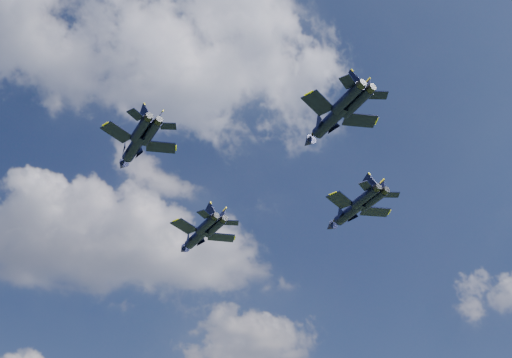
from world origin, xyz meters
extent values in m
cylinder|color=black|center=(-12.14, 19.51, 58.64)|extent=(5.85, 9.97, 2.00)
cone|color=black|center=(-14.73, 25.42, 58.64)|extent=(2.89, 3.41, 1.89)
ellipsoid|color=brown|center=(-13.61, 22.87, 59.25)|extent=(2.27, 3.35, 0.91)
cube|color=black|center=(-14.92, 15.87, 58.64)|extent=(5.64, 5.68, 0.20)
cube|color=black|center=(-7.58, 19.08, 58.64)|extent=(5.20, 3.04, 0.20)
cube|color=black|center=(-11.53, 10.91, 58.64)|extent=(2.96, 3.13, 0.16)
cube|color=black|center=(-6.24, 13.23, 58.64)|extent=(2.79, 1.87, 0.16)
cube|color=black|center=(-10.36, 12.40, 60.19)|extent=(2.05, 2.73, 3.35)
cube|color=black|center=(-8.12, 13.38, 60.19)|extent=(1.81, 3.28, 3.35)
cylinder|color=black|center=(-23.93, -6.07, 59.65)|extent=(5.00, 9.03, 1.80)
cone|color=black|center=(-26.07, -0.68, 59.65)|extent=(2.54, 3.05, 1.70)
ellipsoid|color=brown|center=(-25.15, -3.00, 60.20)|extent=(1.97, 3.02, 0.82)
cube|color=black|center=(-26.54, -9.26, 59.65)|extent=(5.13, 5.06, 0.18)
cube|color=black|center=(-19.84, -6.60, 59.65)|extent=(4.62, 2.63, 0.18)
cube|color=black|center=(-23.65, -13.82, 59.65)|extent=(2.70, 2.80, 0.14)
cube|color=black|center=(-18.81, -11.90, 59.65)|extent=(2.55, 1.76, 0.14)
cube|color=black|center=(-22.55, -12.52, 61.05)|extent=(1.76, 2.51, 3.01)
cube|color=black|center=(-20.50, -11.71, 61.05)|extent=(1.60, 2.97, 3.01)
cylinder|color=black|center=(14.38, 4.62, 57.73)|extent=(5.28, 9.79, 1.95)
cone|color=black|center=(12.15, 10.48, 57.73)|extent=(2.72, 3.28, 1.84)
ellipsoid|color=brown|center=(13.11, 7.95, 58.33)|extent=(2.09, 3.27, 0.89)
cube|color=black|center=(11.50, 1.22, 57.73)|extent=(5.56, 5.44, 0.19)
cube|color=black|center=(18.78, 3.98, 57.73)|extent=(5.03, 2.91, 0.19)
cube|color=black|center=(14.55, -3.76, 57.73)|extent=(2.93, 3.02, 0.15)
cube|color=black|center=(19.81, -1.76, 57.73)|extent=(2.78, 1.93, 0.15)
cube|color=black|center=(15.76, -2.37, 59.25)|extent=(1.87, 2.74, 3.25)
cube|color=black|center=(17.98, -1.53, 59.25)|extent=(1.72, 3.21, 3.25)
cylinder|color=black|center=(4.63, -18.63, 58.13)|extent=(5.03, 9.29, 1.85)
cone|color=black|center=(2.50, -13.07, 58.13)|extent=(2.58, 3.12, 1.75)
ellipsoid|color=brown|center=(3.42, -15.47, 58.69)|extent=(1.99, 3.10, 0.84)
cube|color=black|center=(1.91, -21.87, 58.13)|extent=(5.28, 5.17, 0.18)
cube|color=black|center=(8.81, -19.23, 58.13)|extent=(4.77, 2.76, 0.18)
cube|color=black|center=(4.81, -26.59, 58.13)|extent=(2.78, 2.87, 0.14)
cube|color=black|center=(9.80, -24.68, 58.13)|extent=(2.64, 1.83, 0.14)
cube|color=black|center=(5.96, -25.27, 59.57)|extent=(1.78, 2.60, 3.09)
cube|color=black|center=(8.07, -24.46, 59.57)|extent=(1.63, 3.05, 3.09)
camera|label=1|loc=(-15.57, -78.88, 3.35)|focal=40.00mm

